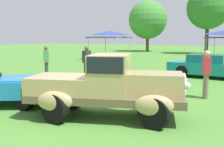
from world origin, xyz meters
The scene contains 9 objects.
ground_plane centered at (0.00, 0.00, 0.00)m, with size 120.00×120.00×0.00m, color #4C8433.
feature_pickup_truck centered at (0.42, -0.06, 0.86)m, with size 4.34×2.96×1.70m.
show_car_teal centered at (0.94, 8.93, 0.60)m, with size 4.24×1.76×1.22m.
spectator_near_truck centered at (-6.03, 3.99, 0.91)m, with size 0.44×0.46×1.69m.
spectator_between_cars centered at (2.04, 3.76, 0.91)m, with size 0.37×0.46×1.69m.
spectator_by_row centered at (-4.22, 5.03, 0.91)m, with size 0.29×0.43×1.69m.
canopy_tent_left_field centered at (-10.06, 16.11, 2.42)m, with size 3.23×3.23×2.71m.
treeline_far_left centered at (-13.16, 31.04, 4.58)m, with size 5.57×5.57×7.37m.
treeline_mid_left centered at (-4.37, 29.78, 5.66)m, with size 5.25×5.25×8.31m.
Camera 1 is at (4.41, -6.06, 2.16)m, focal length 44.22 mm.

